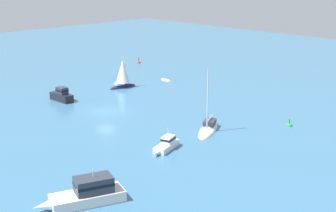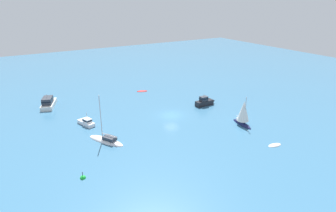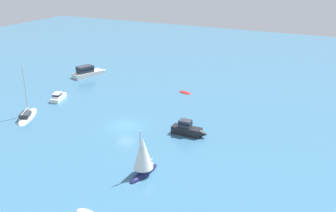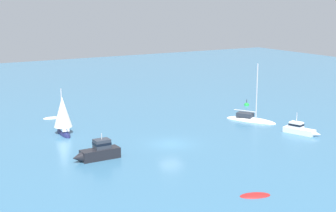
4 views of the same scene
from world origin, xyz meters
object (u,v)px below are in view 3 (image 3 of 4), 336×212
object	(u,v)px
motor_cruiser	(88,72)
ketch_1	(143,158)
rib	(185,93)
ketch	(27,117)
launch	(59,97)
cabin_cruiser	(188,129)

from	to	relation	value
motor_cruiser	ketch_1	bearing A→B (deg)	-113.90
rib	motor_cruiser	size ratio (longest dim) A/B	0.38
rib	ketch	xyz separation A→B (m)	(-20.44, 16.28, 0.12)
motor_cruiser	ketch	world-z (taller)	ketch
ketch	launch	world-z (taller)	ketch
motor_cruiser	rib	bearing A→B (deg)	-71.63
cabin_cruiser	motor_cruiser	world-z (taller)	motor_cruiser
cabin_cruiser	launch	bearing A→B (deg)	172.22
cabin_cruiser	ketch	xyz separation A→B (m)	(-5.00, 23.62, -0.65)
cabin_cruiser	motor_cruiser	size ratio (longest dim) A/B	0.65
ketch_1	ketch	bearing A→B (deg)	-99.56
cabin_cruiser	ketch_1	distance (m)	11.41
rib	launch	xyz separation A→B (m)	(-12.47, 17.26, 0.53)
rib	ketch_1	size ratio (longest dim) A/B	0.48
ketch_1	rib	bearing A→B (deg)	-159.66
launch	cabin_cruiser	bearing A→B (deg)	-114.95
rib	cabin_cruiser	size ratio (longest dim) A/B	0.58
rib	launch	world-z (taller)	launch
cabin_cruiser	motor_cruiser	distance (m)	32.90
motor_cruiser	launch	distance (m)	13.77
ketch_1	launch	size ratio (longest dim) A/B	1.25
motor_cruiser	ketch	size ratio (longest dim) A/B	0.93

